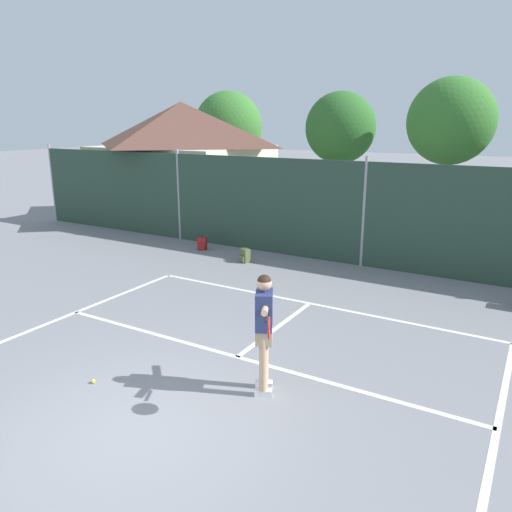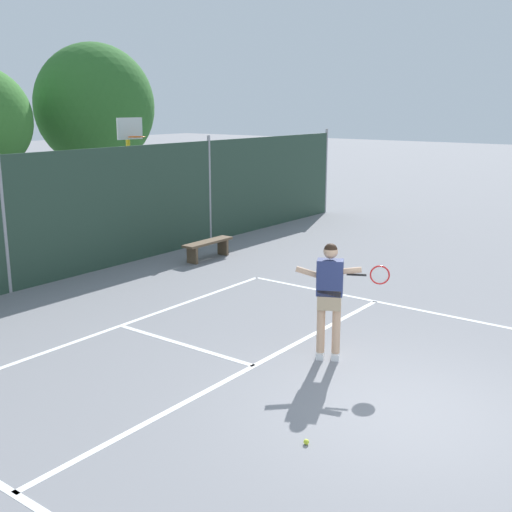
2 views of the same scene
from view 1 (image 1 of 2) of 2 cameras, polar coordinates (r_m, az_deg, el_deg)
The scene contains 8 objects.
ground_plane at distance 7.07m, azimuth -13.68°, elevation -19.17°, with size 120.00×120.00×0.00m, color gray.
court_markings at distance 7.46m, azimuth -10.11°, elevation -16.92°, with size 8.30×11.10×0.01m.
chainlink_fence at distance 13.96m, azimuth 12.36°, elevation 4.68°, with size 26.09×0.09×3.06m.
clubhouse_building at distance 20.66m, azimuth -8.47°, elevation 10.96°, with size 6.56×5.52×4.69m.
tennis_player at distance 7.23m, azimuth 0.95°, elevation -7.85°, with size 0.78×1.26×1.85m.
tennis_ball at distance 8.34m, azimuth -18.32°, elevation -13.60°, with size 0.07×0.07×0.07m, color #CCE033.
backpack_red at distance 15.73m, azimuth -6.25°, elevation 1.42°, with size 0.33×0.32×0.46m.
backpack_olive at distance 14.25m, azimuth -1.30°, elevation 0.03°, with size 0.33×0.32×0.46m.
Camera 1 is at (4.22, -4.07, 3.96)m, focal length 34.57 mm.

